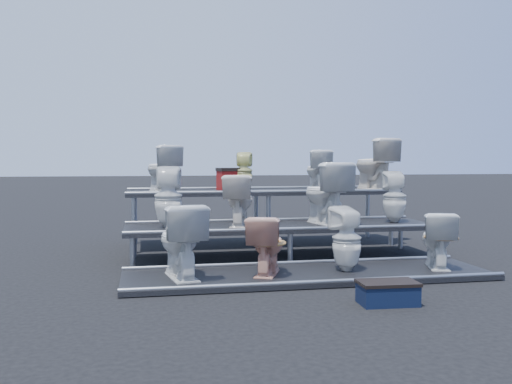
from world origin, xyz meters
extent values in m
plane|color=black|center=(0.00, 0.00, 0.00)|extent=(80.00, 80.00, 0.00)
cube|color=black|center=(0.00, -1.30, 0.03)|extent=(4.20, 1.20, 0.06)
cube|color=black|center=(0.00, 0.00, 0.23)|extent=(4.20, 1.20, 0.46)
cube|color=black|center=(0.00, 1.30, 0.43)|extent=(4.20, 1.20, 0.86)
imported|color=silver|center=(-1.45, -1.30, 0.47)|extent=(0.58, 0.86, 0.81)
imported|color=#DD9F85|center=(-0.49, -1.30, 0.39)|extent=(0.60, 0.75, 0.67)
imported|color=silver|center=(0.46, -1.30, 0.43)|extent=(0.41, 0.41, 0.75)
imported|color=silver|center=(1.60, -1.30, 0.39)|extent=(0.56, 0.74, 0.67)
imported|color=silver|center=(-1.52, 0.00, 0.86)|extent=(0.40, 0.40, 0.80)
imported|color=silver|center=(-0.59, 0.00, 0.80)|extent=(0.55, 0.75, 0.69)
imported|color=silver|center=(0.63, 0.00, 0.89)|extent=(0.62, 0.91, 0.85)
imported|color=silver|center=(1.65, 0.00, 0.82)|extent=(0.39, 0.40, 0.73)
imported|color=silver|center=(-1.56, 1.30, 1.21)|extent=(0.64, 0.79, 0.71)
imported|color=#E3E28C|center=(-0.29, 1.30, 1.17)|extent=(0.34, 0.34, 0.61)
imported|color=silver|center=(0.92, 1.30, 1.18)|extent=(0.39, 0.64, 0.64)
imported|color=silver|center=(1.89, 1.30, 1.27)|extent=(0.66, 0.91, 0.83)
cube|color=maroon|center=(-0.46, 1.39, 1.01)|extent=(0.48, 0.40, 0.31)
cube|color=black|center=(0.38, -2.61, 0.09)|extent=(0.54, 0.34, 0.19)
camera|label=1|loc=(-1.85, -7.52, 1.35)|focal=40.00mm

